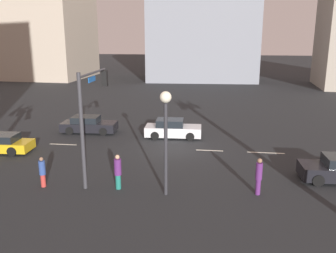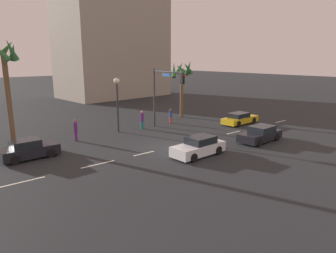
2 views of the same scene
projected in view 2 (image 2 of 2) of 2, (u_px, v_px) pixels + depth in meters
ground_plane at (169, 148)px, 24.62m from camera, size 220.00×220.00×0.00m
lane_stripe_1 at (23, 182)px, 17.81m from camera, size 2.52×0.14×0.01m
lane_stripe_2 at (98, 164)px, 20.77m from camera, size 2.48×0.14×0.01m
lane_stripe_3 at (144, 153)px, 23.11m from camera, size 1.86×0.14×0.01m
lane_stripe_4 at (234, 132)px, 29.64m from camera, size 2.03×0.14×0.01m
lane_stripe_5 at (281, 121)px, 34.80m from camera, size 2.02×0.14×0.01m
car_0 at (199, 147)px, 22.55m from camera, size 4.36×1.95×1.43m
car_1 at (260, 134)px, 26.42m from camera, size 4.47×2.06×1.34m
car_2 at (240, 119)px, 33.42m from camera, size 4.76×2.02×1.26m
car_3 at (29, 149)px, 21.92m from camera, size 3.97×2.02×1.41m
traffic_signal at (164, 89)px, 30.34m from camera, size 0.32×4.70×6.05m
streetlamp at (117, 94)px, 29.09m from camera, size 0.56×0.56×5.25m
pedestrian_0 at (170, 116)px, 33.69m from camera, size 0.46×0.46×1.64m
pedestrian_1 at (142, 119)px, 31.00m from camera, size 0.50×0.50×1.87m
pedestrian_2 at (75, 130)px, 26.40m from camera, size 0.46×0.46×1.92m
palm_tree_0 at (182, 75)px, 36.34m from camera, size 2.68×2.57×6.92m
palm_tree_1 at (5, 66)px, 25.17m from camera, size 2.44×2.68×8.72m
building_3 at (112, 24)px, 55.21m from camera, size 19.88×12.86×26.33m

